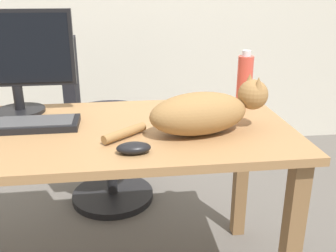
{
  "coord_description": "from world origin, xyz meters",
  "views": [
    {
      "loc": [
        0.11,
        -1.35,
        1.22
      ],
      "look_at": [
        0.27,
        -0.16,
        0.78
      ],
      "focal_mm": 40.93,
      "sensor_mm": 36.0,
      "label": 1
    }
  ],
  "objects_px": {
    "monitor": "(13,58)",
    "keyboard": "(18,125)",
    "computer_mouse": "(134,148)",
    "office_chair": "(101,134)",
    "cat": "(205,111)",
    "spray_bottle": "(245,80)"
  },
  "relations": [
    {
      "from": "monitor",
      "to": "office_chair",
      "type": "bearing_deg",
      "value": 58.01
    },
    {
      "from": "computer_mouse",
      "to": "spray_bottle",
      "type": "bearing_deg",
      "value": 42.16
    },
    {
      "from": "monitor",
      "to": "computer_mouse",
      "type": "relative_size",
      "value": 4.36
    },
    {
      "from": "cat",
      "to": "computer_mouse",
      "type": "distance_m",
      "value": 0.3
    },
    {
      "from": "monitor",
      "to": "keyboard",
      "type": "xyz_separation_m",
      "value": [
        0.04,
        -0.19,
        -0.21
      ]
    },
    {
      "from": "computer_mouse",
      "to": "cat",
      "type": "bearing_deg",
      "value": 29.6
    },
    {
      "from": "cat",
      "to": "computer_mouse",
      "type": "height_order",
      "value": "cat"
    },
    {
      "from": "keyboard",
      "to": "spray_bottle",
      "type": "bearing_deg",
      "value": 10.8
    },
    {
      "from": "office_chair",
      "to": "cat",
      "type": "relative_size",
      "value": 1.58
    },
    {
      "from": "computer_mouse",
      "to": "keyboard",
      "type": "bearing_deg",
      "value": 145.85
    },
    {
      "from": "office_chair",
      "to": "cat",
      "type": "bearing_deg",
      "value": -62.5
    },
    {
      "from": "keyboard",
      "to": "cat",
      "type": "relative_size",
      "value": 0.73
    },
    {
      "from": "monitor",
      "to": "cat",
      "type": "xyz_separation_m",
      "value": [
        0.71,
        -0.32,
        -0.15
      ]
    },
    {
      "from": "spray_bottle",
      "to": "keyboard",
      "type": "bearing_deg",
      "value": -169.2
    },
    {
      "from": "keyboard",
      "to": "cat",
      "type": "height_order",
      "value": "cat"
    },
    {
      "from": "monitor",
      "to": "keyboard",
      "type": "distance_m",
      "value": 0.29
    },
    {
      "from": "monitor",
      "to": "keyboard",
      "type": "relative_size",
      "value": 1.09
    },
    {
      "from": "monitor",
      "to": "computer_mouse",
      "type": "height_order",
      "value": "monitor"
    },
    {
      "from": "office_chair",
      "to": "keyboard",
      "type": "bearing_deg",
      "value": -111.31
    },
    {
      "from": "spray_bottle",
      "to": "computer_mouse",
      "type": "bearing_deg",
      "value": -137.84
    },
    {
      "from": "cat",
      "to": "spray_bottle",
      "type": "height_order",
      "value": "spray_bottle"
    },
    {
      "from": "spray_bottle",
      "to": "office_chair",
      "type": "bearing_deg",
      "value": 143.48
    }
  ]
}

